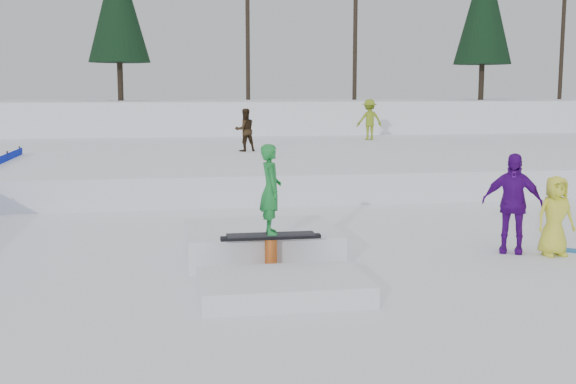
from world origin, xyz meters
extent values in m
plane|color=white|center=(0.00, 0.00, 0.00)|extent=(120.00, 120.00, 0.00)
cube|color=white|center=(0.00, 30.00, 1.20)|extent=(60.00, 14.00, 2.40)
cube|color=white|center=(0.00, 16.00, 0.40)|extent=(50.00, 18.00, 0.80)
cylinder|color=black|center=(-6.50, 12.30, 0.55)|extent=(0.05, 0.05, 1.10)
cylinder|color=black|center=(-6.50, 14.20, 0.55)|extent=(0.05, 0.05, 1.10)
cylinder|color=black|center=(-4.00, 28.50, 3.40)|extent=(0.30, 0.30, 2.00)
cone|color=black|center=(-4.00, 28.50, 7.38)|extent=(3.20, 3.20, 5.95)
cylinder|color=black|center=(3.00, 30.50, 7.15)|extent=(0.24, 0.24, 9.50)
cylinder|color=black|center=(9.00, 29.50, 6.40)|extent=(0.24, 0.24, 8.00)
cylinder|color=black|center=(16.00, 28.00, 3.40)|extent=(0.30, 0.30, 2.00)
cone|color=black|center=(16.00, 28.00, 7.55)|extent=(3.20, 3.20, 6.30)
cylinder|color=black|center=(22.00, 30.00, 7.65)|extent=(0.24, 0.24, 10.50)
imported|color=black|center=(1.07, 14.51, 1.56)|extent=(0.85, 0.73, 1.51)
imported|color=olive|center=(7.06, 19.59, 1.68)|extent=(1.18, 0.74, 1.76)
imported|color=#4E0983|center=(4.50, 1.21, 0.91)|extent=(1.15, 0.91, 1.83)
imported|color=yellow|center=(5.15, 0.84, 0.72)|extent=(0.72, 0.48, 1.44)
cube|color=white|center=(-0.07, 1.55, 0.27)|extent=(2.60, 2.20, 0.54)
cube|color=white|center=(-0.07, -0.95, 0.15)|extent=(2.40, 1.60, 0.30)
cylinder|color=#CB6628|center=(-0.07, 0.25, 0.03)|extent=(0.44, 0.44, 0.06)
cylinder|color=#CB6628|center=(-0.07, 0.25, 0.30)|extent=(0.20, 0.20, 0.60)
cube|color=black|center=(-0.07, 0.25, 0.63)|extent=(1.60, 0.16, 0.06)
cube|color=black|center=(-0.07, 0.25, 0.68)|extent=(1.40, 0.28, 0.03)
imported|color=#1A8332|center=(-0.07, 0.25, 1.40)|extent=(0.34, 0.52, 1.42)
camera|label=1|loc=(-1.67, -10.88, 2.95)|focal=45.00mm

